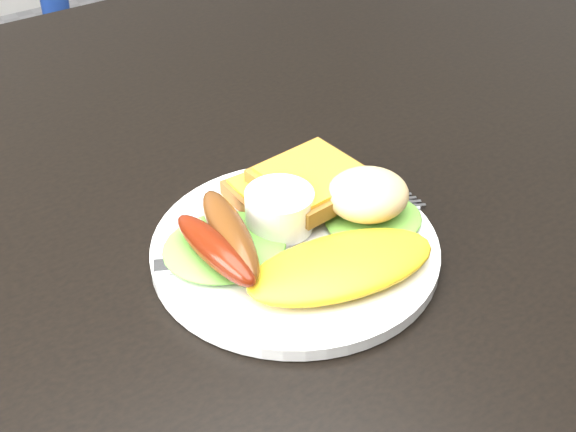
% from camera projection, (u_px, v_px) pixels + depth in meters
% --- Properties ---
extents(dining_table, '(1.20, 0.80, 0.04)m').
position_uv_depth(dining_table, '(257.00, 161.00, 0.77)').
color(dining_table, black).
rests_on(dining_table, ground).
extents(plate, '(0.22, 0.22, 0.01)m').
position_uv_depth(plate, '(295.00, 249.00, 0.62)').
color(plate, white).
rests_on(plate, dining_table).
extents(lettuce_left, '(0.11, 0.10, 0.01)m').
position_uv_depth(lettuce_left, '(225.00, 246.00, 0.61)').
color(lettuce_left, '#42862E').
rests_on(lettuce_left, plate).
extents(lettuce_right, '(0.09, 0.08, 0.01)m').
position_uv_depth(lettuce_right, '(373.00, 219.00, 0.64)').
color(lettuce_right, '#548A2F').
rests_on(lettuce_right, plate).
extents(omelette, '(0.16, 0.09, 0.02)m').
position_uv_depth(omelette, '(341.00, 266.00, 0.58)').
color(omelette, yellow).
rests_on(omelette, plate).
extents(sausage_a, '(0.03, 0.10, 0.02)m').
position_uv_depth(sausage_a, '(215.00, 249.00, 0.58)').
color(sausage_a, maroon).
rests_on(sausage_a, lettuce_left).
extents(sausage_b, '(0.05, 0.11, 0.03)m').
position_uv_depth(sausage_b, '(230.00, 234.00, 0.60)').
color(sausage_b, '#603311').
rests_on(sausage_b, lettuce_left).
extents(ramekin, '(0.07, 0.07, 0.03)m').
position_uv_depth(ramekin, '(279.00, 210.00, 0.63)').
color(ramekin, white).
rests_on(ramekin, plate).
extents(toast_a, '(0.07, 0.07, 0.01)m').
position_uv_depth(toast_a, '(279.00, 194.00, 0.66)').
color(toast_a, brown).
rests_on(toast_a, plate).
extents(toast_b, '(0.09, 0.09, 0.01)m').
position_uv_depth(toast_b, '(313.00, 181.00, 0.65)').
color(toast_b, brown).
rests_on(toast_b, toast_a).
extents(potato_salad, '(0.08, 0.08, 0.04)m').
position_uv_depth(potato_salad, '(368.00, 194.00, 0.63)').
color(potato_salad, beige).
rests_on(potato_salad, lettuce_right).
extents(fork, '(0.16, 0.08, 0.00)m').
position_uv_depth(fork, '(267.00, 257.00, 0.60)').
color(fork, '#ADAFB7').
rests_on(fork, plate).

